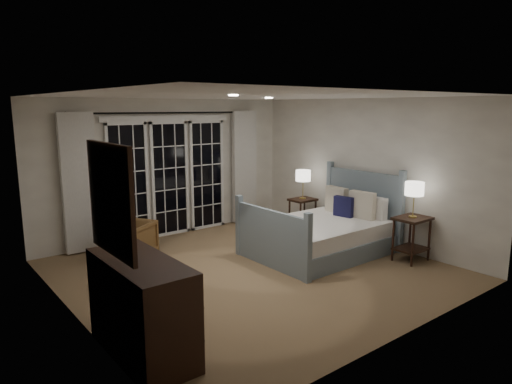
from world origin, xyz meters
TOP-DOWN VIEW (x-y plane):
  - floor at (0.00, 0.00)m, footprint 5.00×5.00m
  - ceiling at (0.00, 0.00)m, footprint 5.00×5.00m
  - wall_left at (-2.50, 0.00)m, footprint 0.02×5.00m
  - wall_right at (2.50, 0.00)m, footprint 0.02×5.00m
  - wall_back at (0.00, 2.50)m, footprint 5.00×0.02m
  - wall_front at (0.00, -2.50)m, footprint 5.00×0.02m
  - french_doors at (0.00, 2.46)m, footprint 2.50×0.04m
  - curtain_rod at (0.00, 2.40)m, footprint 3.50×0.03m
  - curtain_left at (-1.65, 2.38)m, footprint 0.55×0.10m
  - curtain_right at (1.65, 2.38)m, footprint 0.55×0.10m
  - downlight_a at (0.80, 0.60)m, footprint 0.12×0.12m
  - downlight_b at (-0.60, -0.40)m, footprint 0.12×0.12m
  - bed at (1.42, -0.05)m, footprint 2.17×1.55m
  - nightstand_left at (2.19, -1.18)m, footprint 0.53×0.43m
  - nightstand_right at (2.13, 1.16)m, footprint 0.48×0.38m
  - lamp_left at (2.19, -1.18)m, footprint 0.28×0.28m
  - lamp_right at (2.13, 1.16)m, footprint 0.28×0.28m
  - armchair at (-1.19, 1.59)m, footprint 0.91×0.90m
  - dresser at (-2.23, -1.15)m, footprint 0.57×1.34m
  - mirror at (-2.47, -1.15)m, footprint 0.05×0.85m

SIDE VIEW (x-z plane):
  - floor at x=0.00m, z-range 0.00..0.00m
  - armchair at x=-1.19m, z-range 0.00..0.60m
  - bed at x=1.42m, z-range -0.31..0.95m
  - nightstand_right at x=2.13m, z-range 0.10..0.72m
  - nightstand_left at x=2.19m, z-range 0.11..0.80m
  - dresser at x=-2.23m, z-range 0.00..0.95m
  - lamp_right at x=2.13m, z-range 0.78..1.33m
  - french_doors at x=0.00m, z-range -0.01..2.19m
  - lamp_left at x=2.19m, z-range 0.85..1.40m
  - curtain_left at x=-1.65m, z-range 0.02..2.27m
  - curtain_right at x=1.65m, z-range 0.02..2.27m
  - wall_left at x=-2.50m, z-range 0.00..2.50m
  - wall_right at x=2.50m, z-range 0.00..2.50m
  - wall_back at x=0.00m, z-range 0.00..2.50m
  - wall_front at x=0.00m, z-range 0.00..2.50m
  - mirror at x=-2.47m, z-range 1.05..2.05m
  - curtain_rod at x=0.00m, z-range 2.23..2.27m
  - downlight_a at x=0.80m, z-range 2.48..2.50m
  - downlight_b at x=-0.60m, z-range 2.48..2.50m
  - ceiling at x=0.00m, z-range 2.50..2.50m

